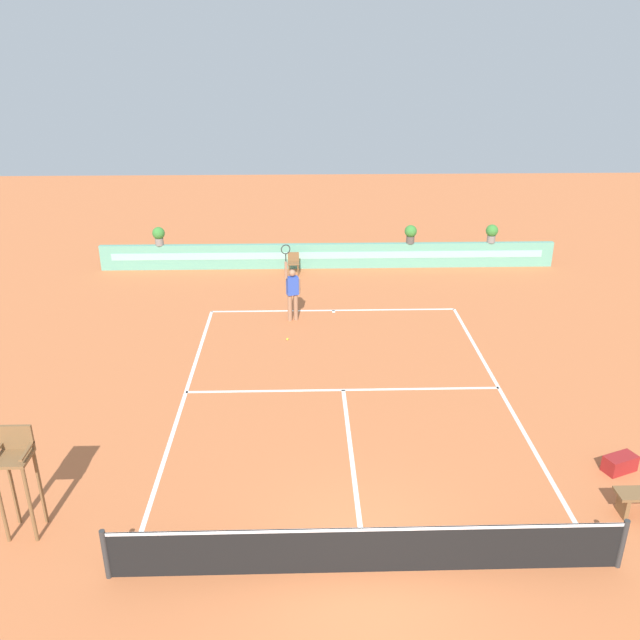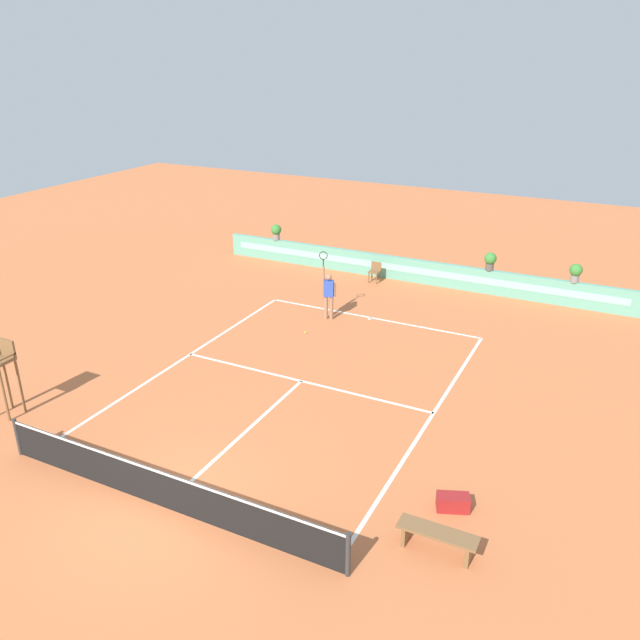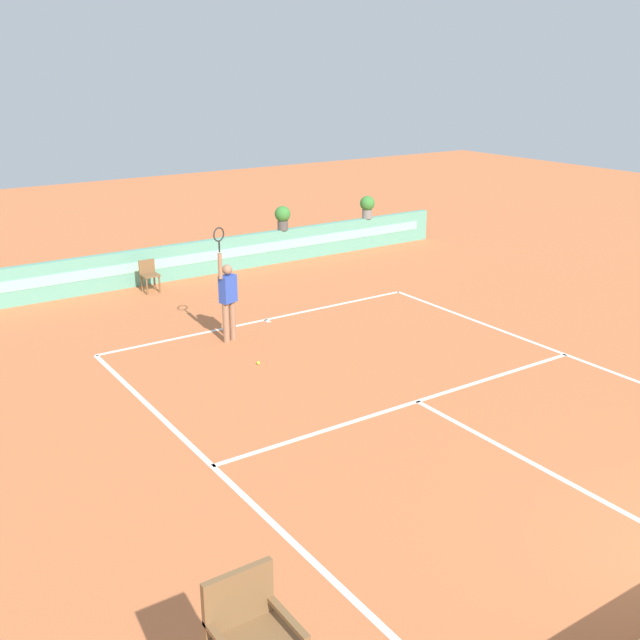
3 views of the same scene
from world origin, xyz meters
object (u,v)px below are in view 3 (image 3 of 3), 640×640
at_px(tennis_player, 228,296).
at_px(potted_plant_right, 283,216).
at_px(ball_kid_chair, 149,274).
at_px(tennis_ball_near_baseline, 258,363).
at_px(potted_plant_far_right, 367,205).

xyz_separation_m(tennis_player, potted_plant_right, (4.62, 5.30, 0.36)).
bearing_deg(ball_kid_chair, tennis_ball_near_baseline, -91.29).
height_order(potted_plant_far_right, potted_plant_right, same).
xyz_separation_m(ball_kid_chair, potted_plant_right, (4.63, 0.73, 0.93)).
height_order(tennis_player, potted_plant_far_right, tennis_player).
bearing_deg(tennis_player, ball_kid_chair, 90.17).
bearing_deg(ball_kid_chair, tennis_player, -89.83).
bearing_deg(potted_plant_far_right, tennis_player, -145.95).
height_order(tennis_player, tennis_ball_near_baseline, tennis_player).
xyz_separation_m(potted_plant_far_right, potted_plant_right, (-3.23, 0.00, 0.00)).
xyz_separation_m(tennis_player, tennis_ball_near_baseline, (-0.15, -1.54, -1.02)).
height_order(ball_kid_chair, potted_plant_far_right, potted_plant_far_right).
bearing_deg(tennis_player, potted_plant_far_right, 34.05).
xyz_separation_m(tennis_ball_near_baseline, potted_plant_right, (4.77, 6.84, 1.38)).
height_order(ball_kid_chair, tennis_ball_near_baseline, ball_kid_chair).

